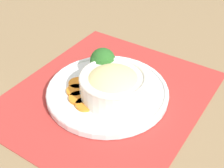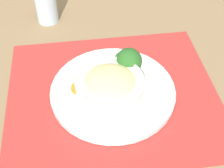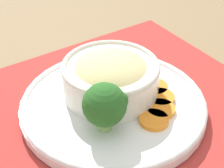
{
  "view_description": "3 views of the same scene",
  "coord_description": "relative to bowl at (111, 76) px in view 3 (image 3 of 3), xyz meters",
  "views": [
    {
      "loc": [
        -0.49,
        -0.35,
        0.51
      ],
      "look_at": [
        -0.0,
        -0.01,
        0.05
      ],
      "focal_mm": 50.0,
      "sensor_mm": 36.0,
      "label": 1
    },
    {
      "loc": [
        -0.06,
        -0.52,
        0.58
      ],
      "look_at": [
        -0.0,
        -0.02,
        0.06
      ],
      "focal_mm": 50.0,
      "sensor_mm": 36.0,
      "label": 2
    },
    {
      "loc": [
        0.26,
        0.4,
        0.41
      ],
      "look_at": [
        0.0,
        -0.0,
        0.06
      ],
      "focal_mm": 60.0,
      "sensor_mm": 36.0,
      "label": 3
    }
  ],
  "objects": [
    {
      "name": "carrot_slice_near",
      "position": [
        -0.02,
        0.1,
        -0.03
      ],
      "size": [
        0.05,
        0.05,
        0.01
      ],
      "color": "orange",
      "rests_on": "plate"
    },
    {
      "name": "plate",
      "position": [
        0.01,
        0.02,
        -0.04
      ],
      "size": [
        0.31,
        0.31,
        0.02
      ],
      "color": "white",
      "rests_on": "placemat"
    },
    {
      "name": "carrot_slice_far",
      "position": [
        -0.06,
        0.06,
        -0.03
      ],
      "size": [
        0.05,
        0.05,
        0.01
      ],
      "color": "orange",
      "rests_on": "plate"
    },
    {
      "name": "placemat",
      "position": [
        0.01,
        0.02,
        -0.05
      ],
      "size": [
        0.53,
        0.46,
        0.0
      ],
      "color": "#B2332D",
      "rests_on": "ground_plane"
    },
    {
      "name": "broccoli_floret",
      "position": [
        0.05,
        0.07,
        0.01
      ],
      "size": [
        0.07,
        0.07,
        0.08
      ],
      "color": "#84AD5B",
      "rests_on": "plate"
    },
    {
      "name": "carrot_slice_extra",
      "position": [
        -0.07,
        0.03,
        -0.03
      ],
      "size": [
        0.05,
        0.05,
        0.01
      ],
      "color": "orange",
      "rests_on": "plate"
    },
    {
      "name": "bowl",
      "position": [
        0.0,
        0.0,
        0.0
      ],
      "size": [
        0.16,
        0.16,
        0.07
      ],
      "color": "silver",
      "rests_on": "plate"
    },
    {
      "name": "ground_plane",
      "position": [
        0.01,
        0.02,
        -0.05
      ],
      "size": [
        4.0,
        4.0,
        0.0
      ],
      "primitive_type": "plane",
      "color": "#8C704C"
    },
    {
      "name": "carrot_slice_middle",
      "position": [
        -0.04,
        0.08,
        -0.03
      ],
      "size": [
        0.05,
        0.05,
        0.01
      ],
      "color": "orange",
      "rests_on": "plate"
    }
  ]
}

